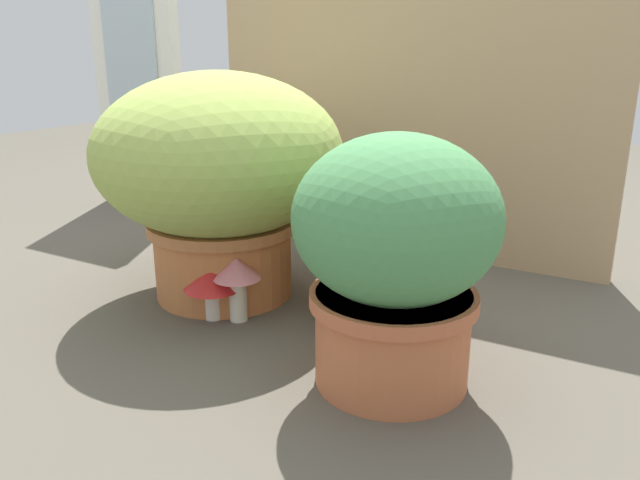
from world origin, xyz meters
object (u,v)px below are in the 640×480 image
Objects in this scene: leafy_planter at (395,253)px; cat at (370,258)px; grass_planter at (220,170)px; mushroom_ornament_red at (212,280)px; mushroom_ornament_pink at (236,275)px.

cat is (-0.16, 0.24, -0.11)m from leafy_planter.
mushroom_ornament_red is (0.07, -0.12, -0.21)m from grass_planter.
mushroom_ornament_red is at bearing -144.76° from cat.
cat is at bearing 11.44° from grass_planter.
mushroom_ornament_pink is at bearing 19.29° from mushroom_ornament_red.
grass_planter is at bearing 160.36° from leafy_planter.
leafy_planter is 3.11× the size of mushroom_ornament_pink.
grass_planter is at bearing -168.56° from cat.
grass_planter is 0.38m from cat.
mushroom_ornament_pink is (-0.38, 0.07, -0.13)m from leafy_planter.
grass_planter reaches higher than leafy_planter.
mushroom_ornament_red is at bearing -61.74° from grass_planter.
mushroom_ornament_red is at bearing -160.71° from mushroom_ornament_pink.
mushroom_ornament_pink is (0.05, 0.02, 0.01)m from mushroom_ornament_red.
leafy_planter is 0.46m from mushroom_ornament_red.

